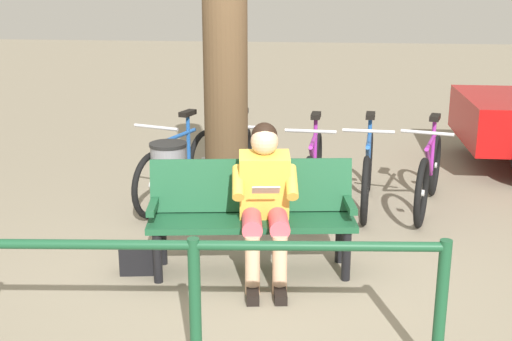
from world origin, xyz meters
name	(u,v)px	position (x,y,z in m)	size (l,w,h in m)	color
ground_plane	(261,270)	(0.00, 0.00, 0.00)	(40.00, 40.00, 0.00)	gray
bench	(252,208)	(0.08, -0.05, 0.51)	(1.65, 0.69, 0.87)	#194C2D
person_reading	(265,195)	(-0.03, 0.10, 0.66)	(0.53, 0.80, 1.20)	gold
handbag	(140,259)	(0.95, 0.15, 0.12)	(0.30, 0.14, 0.24)	black
tree_trunk	(225,53)	(0.43, -1.00, 1.61)	(0.40, 0.40, 3.21)	#4C3823
litter_bin	(169,182)	(0.99, -1.05, 0.38)	(0.35, 0.35, 0.77)	slate
bicycle_purple	(429,175)	(-1.51, -1.63, 0.36)	(0.58, 1.64, 0.94)	black
bicycle_silver	(367,173)	(-0.91, -1.66, 0.36)	(0.48, 1.68, 0.94)	black
bicycle_black	(313,173)	(-0.36, -1.59, 0.36)	(0.48, 1.68, 0.94)	black
bicycle_green	(242,168)	(0.38, -1.70, 0.36)	(0.48, 1.68, 0.94)	black
bicycle_red	(180,169)	(1.00, -1.58, 0.36)	(0.66, 1.61, 0.94)	black
railing_fence	(194,282)	(0.23, 1.46, 0.58)	(2.86, 0.33, 0.85)	#194C2D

